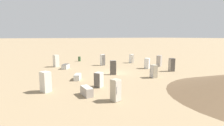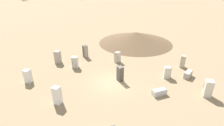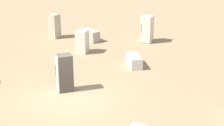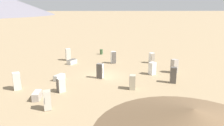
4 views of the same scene
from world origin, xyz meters
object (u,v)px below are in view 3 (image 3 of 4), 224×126
discarded_fridge_5 (90,35)px  discarded_fridge_11 (65,73)px  discarded_fridge_9 (147,29)px  discarded_fridge_12 (82,42)px  discarded_fridge_3 (134,61)px  discarded_fridge_7 (55,26)px

discarded_fridge_5 → discarded_fridge_11: discarded_fridge_11 is taller
discarded_fridge_9 → discarded_fridge_12: size_ratio=1.27×
discarded_fridge_9 → discarded_fridge_12: 4.84m
discarded_fridge_11 → discarded_fridge_12: discarded_fridge_11 is taller
discarded_fridge_3 → discarded_fridge_9: (-3.84, -2.96, 0.60)m
discarded_fridge_9 → discarded_fridge_11: 9.35m
discarded_fridge_5 → discarded_fridge_9: 3.95m
discarded_fridge_3 → discarded_fridge_5: size_ratio=1.12×
discarded_fridge_5 → discarded_fridge_11: size_ratio=0.80×
discarded_fridge_5 → discarded_fridge_7: size_ratio=0.87×
discarded_fridge_5 → discarded_fridge_11: bearing=-135.7°
discarded_fridge_3 → discarded_fridge_12: bearing=131.7°
discarded_fridge_9 → discarded_fridge_5: bearing=20.2°
discarded_fridge_11 → discarded_fridge_3: bearing=-65.9°
discarded_fridge_7 → discarded_fridge_9: (-4.36, 4.91, 0.07)m
discarded_fridge_5 → discarded_fridge_3: bearing=-101.5°
discarded_fridge_11 → discarded_fridge_12: (-3.97, -4.25, -0.20)m
discarded_fridge_7 → discarded_fridge_11: size_ratio=0.92×
discarded_fridge_5 → discarded_fridge_12: 2.67m
discarded_fridge_3 → discarded_fridge_11: discarded_fridge_11 is taller
discarded_fridge_12 → discarded_fridge_9: bearing=46.4°
discarded_fridge_5 → discarded_fridge_9: size_ratio=0.80×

